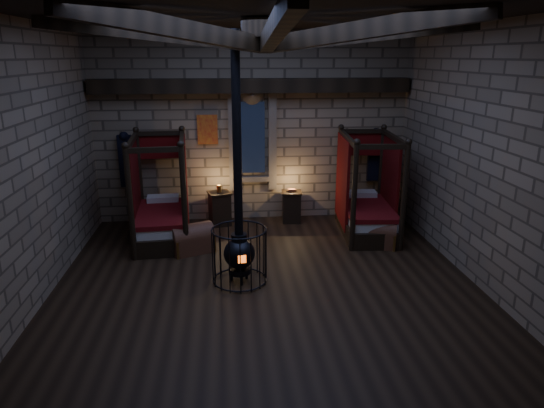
{
  "coord_description": "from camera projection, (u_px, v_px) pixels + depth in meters",
  "views": [
    {
      "loc": [
        -0.63,
        -7.37,
        3.68
      ],
      "look_at": [
        0.16,
        0.6,
        1.21
      ],
      "focal_mm": 32.0,
      "sensor_mm": 36.0,
      "label": 1
    }
  ],
  "objects": [
    {
      "name": "room",
      "position": [
        265.0,
        51.0,
        7.14
      ],
      "size": [
        7.02,
        7.02,
        4.29
      ],
      "color": "black",
      "rests_on": "ground"
    },
    {
      "name": "bed_left",
      "position": [
        162.0,
        214.0,
        10.02
      ],
      "size": [
        1.21,
        2.1,
        2.12
      ],
      "rotation": [
        0.0,
        0.0,
        0.07
      ],
      "color": "black",
      "rests_on": "ground"
    },
    {
      "name": "bed_right",
      "position": [
        366.0,
        209.0,
        10.39
      ],
      "size": [
        1.23,
        2.1,
        2.11
      ],
      "rotation": [
        0.0,
        0.0,
        -0.08
      ],
      "color": "black",
      "rests_on": "ground"
    },
    {
      "name": "trunk_left",
      "position": [
        192.0,
        239.0,
        9.4
      ],
      "size": [
        0.92,
        0.77,
        0.58
      ],
      "rotation": [
        0.0,
        0.0,
        0.39
      ],
      "color": "#592F1C",
      "rests_on": "ground"
    },
    {
      "name": "trunk_right",
      "position": [
        376.0,
        234.0,
        9.69
      ],
      "size": [
        0.87,
        0.69,
        0.56
      ],
      "rotation": [
        0.0,
        0.0,
        -0.31
      ],
      "color": "#592F1C",
      "rests_on": "ground"
    },
    {
      "name": "nightstand_left",
      "position": [
        220.0,
        208.0,
        10.87
      ],
      "size": [
        0.57,
        0.56,
        0.93
      ],
      "rotation": [
        0.0,
        0.0,
        0.26
      ],
      "color": "black",
      "rests_on": "ground"
    },
    {
      "name": "nightstand_right",
      "position": [
        292.0,
        206.0,
        11.08
      ],
      "size": [
        0.48,
        0.46,
        0.78
      ],
      "rotation": [
        0.0,
        0.0,
        -0.08
      ],
      "color": "black",
      "rests_on": "ground"
    },
    {
      "name": "stove",
      "position": [
        239.0,
        249.0,
        8.06
      ],
      "size": [
        0.93,
        0.93,
        4.05
      ],
      "rotation": [
        0.0,
        0.0,
        0.14
      ],
      "color": "black",
      "rests_on": "ground"
    }
  ]
}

